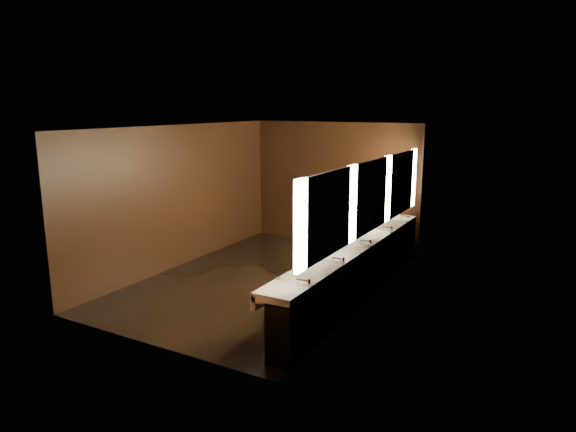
{
  "coord_description": "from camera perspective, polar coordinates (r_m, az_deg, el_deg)",
  "views": [
    {
      "loc": [
        4.77,
        -7.68,
        3.17
      ],
      "look_at": [
        0.46,
        0.0,
        1.26
      ],
      "focal_mm": 32.0,
      "sensor_mm": 36.0,
      "label": 1
    }
  ],
  "objects": [
    {
      "name": "ceiling",
      "position": [
        9.05,
        -2.57,
        9.88
      ],
      "size": [
        4.0,
        6.0,
        0.02
      ],
      "primitive_type": "cube",
      "color": "#2D2D2B",
      "rests_on": "wall_back"
    },
    {
      "name": "floor",
      "position": [
        9.58,
        -2.41,
        -7.1
      ],
      "size": [
        6.0,
        6.0,
        0.0
      ],
      "primitive_type": "plane",
      "color": "black",
      "rests_on": "ground"
    },
    {
      "name": "mirror_band",
      "position": [
        8.29,
        9.22,
        2.21
      ],
      "size": [
        0.06,
        5.03,
        1.15
      ],
      "color": "#FFECBC",
      "rests_on": "wall_right"
    },
    {
      "name": "wall_front",
      "position": [
        6.91,
        -15.7,
        -3.08
      ],
      "size": [
        4.0,
        0.02,
        2.8
      ],
      "primitive_type": "cube",
      "color": "black",
      "rests_on": "floor"
    },
    {
      "name": "wall_back",
      "position": [
        11.83,
        5.19,
        3.58
      ],
      "size": [
        4.0,
        0.02,
        2.8
      ],
      "primitive_type": "cube",
      "color": "black",
      "rests_on": "floor"
    },
    {
      "name": "person",
      "position": [
        8.64,
        2.93,
        -3.84
      ],
      "size": [
        0.52,
        0.65,
        1.56
      ],
      "primitive_type": "imported",
      "rotation": [
        0.0,
        0.0,
        -1.28
      ],
      "color": "#89A0CC",
      "rests_on": "floor"
    },
    {
      "name": "sink_counter",
      "position": [
        8.66,
        7.77,
        -5.87
      ],
      "size": [
        0.55,
        5.4,
        1.01
      ],
      "color": "black",
      "rests_on": "floor"
    },
    {
      "name": "wall_left",
      "position": [
        10.39,
        -11.91,
        2.16
      ],
      "size": [
        0.02,
        6.0,
        2.8
      ],
      "primitive_type": "cube",
      "color": "black",
      "rests_on": "floor"
    },
    {
      "name": "wall_right",
      "position": [
        8.35,
        9.27,
        -0.16
      ],
      "size": [
        0.02,
        6.0,
        2.8
      ],
      "primitive_type": "cube",
      "color": "black",
      "rests_on": "floor"
    },
    {
      "name": "trash_bin",
      "position": [
        6.99,
        -0.75,
        -12.16
      ],
      "size": [
        0.43,
        0.43,
        0.57
      ],
      "primitive_type": "cylinder",
      "rotation": [
        0.0,
        0.0,
        -0.19
      ],
      "color": "black",
      "rests_on": "floor"
    }
  ]
}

